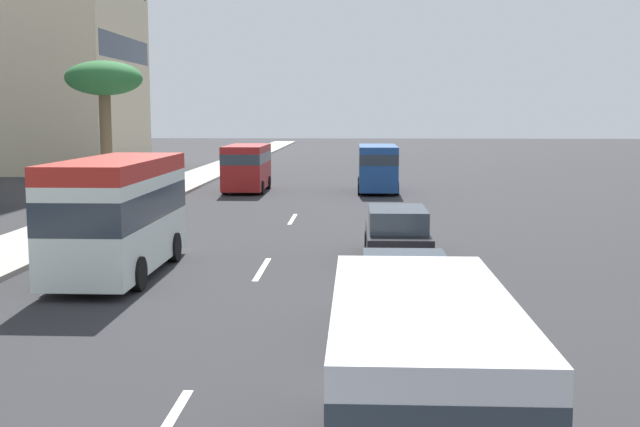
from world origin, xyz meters
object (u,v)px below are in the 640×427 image
Objects in this scene: car_fourth at (405,300)px; van_sixth at (378,166)px; van_third at (247,165)px; palm_tree at (104,83)px; van_second at (421,376)px; minibus_lead at (118,212)px; pedestrian_near_lamp at (101,188)px; car_fifth at (397,235)px.

van_sixth reaches higher than car_fourth.
palm_tree is at bearing -38.42° from van_third.
van_second is at bearing 11.19° from van_third.
car_fourth is (-5.66, -7.23, -0.95)m from minibus_lead.
van_third is at bearing -136.68° from pedestrian_near_lamp.
van_third reaches higher than pedestrian_near_lamp.
van_sixth is 3.14× the size of pedestrian_near_lamp.
minibus_lead is 23.72m from van_sixth.
van_second is at bearing 95.20° from pedestrian_near_lamp.
pedestrian_near_lamp is 5.43m from palm_tree.
minibus_lead reaches higher than car_fifth.
van_second is at bearing 179.35° from van_sixth.
car_fifth is at bearing -1.75° from car_fourth.
van_third is (22.57, -0.28, -0.24)m from minibus_lead.
van_third is at bearing 179.28° from minibus_lead.
palm_tree is (2.90, 0.66, 4.54)m from pedestrian_near_lamp.
palm_tree is at bearing 43.97° from car_fifth.
van_second reaches higher than car_fourth.
palm_tree reaches higher than pedestrian_near_lamp.
pedestrian_near_lamp is (12.67, 4.60, -0.60)m from minibus_lead.
van_third reaches higher than car_fifth.
van_second is 0.95× the size of van_third.
van_second is (-11.63, -7.05, -0.42)m from minibus_lead.
van_second reaches higher than pedestrian_near_lamp.
van_third is 21.45m from car_fifth.
minibus_lead is at bearing -161.34° from palm_tree.
palm_tree is (21.23, 12.49, 4.90)m from car_fourth.
pedestrian_near_lamp is at bearing -160.05° from minibus_lead.
van_third is 3.14× the size of pedestrian_near_lamp.
van_third reaches higher than car_fourth.
palm_tree is at bearing 30.47° from car_fourth.
car_fifth is at bearing -136.03° from palm_tree.
van_third is 1.00× the size of van_sixth.
van_second is 34.86m from van_third.
van_second is 0.95× the size of van_sixth.
van_sixth is (-0.04, -7.16, -0.00)m from van_third.
pedestrian_near_lamp is at bearing 129.30° from van_sixth.
van_second is 30.18m from palm_tree.
car_fifth is (2.37, -7.48, -0.95)m from minibus_lead.
palm_tree reaches higher than car_fifth.
pedestrian_near_lamp is at bearing -167.16° from palm_tree.
minibus_lead is at bearing 31.23° from van_second.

